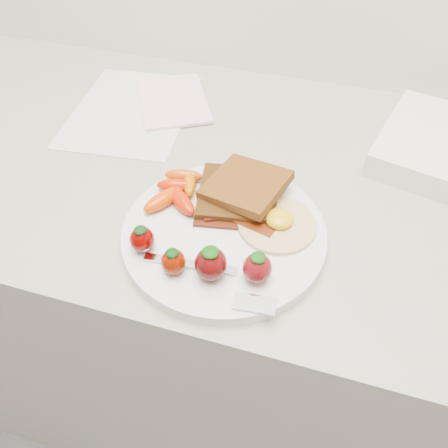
# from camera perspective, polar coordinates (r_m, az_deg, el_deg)

# --- Properties ---
(counter) EXTENTS (2.00, 0.60, 0.90)m
(counter) POSITION_cam_1_polar(r_m,az_deg,el_deg) (1.04, 2.31, -12.13)
(counter) COLOR gray
(counter) RESTS_ON ground
(plate) EXTENTS (0.27, 0.27, 0.02)m
(plate) POSITION_cam_1_polar(r_m,az_deg,el_deg) (0.58, 0.00, -1.27)
(plate) COLOR white
(plate) RESTS_ON counter
(toast_lower) EXTENTS (0.13, 0.13, 0.01)m
(toast_lower) POSITION_cam_1_polar(r_m,az_deg,el_deg) (0.61, 1.86, 4.00)
(toast_lower) COLOR black
(toast_lower) RESTS_ON plate
(toast_upper) EXTENTS (0.12, 0.12, 0.02)m
(toast_upper) POSITION_cam_1_polar(r_m,az_deg,el_deg) (0.61, 2.87, 5.10)
(toast_upper) COLOR #4C260B
(toast_upper) RESTS_ON toast_lower
(fried_egg) EXTENTS (0.14, 0.14, 0.02)m
(fried_egg) POSITION_cam_1_polar(r_m,az_deg,el_deg) (0.58, 7.00, 0.19)
(fried_egg) COLOR beige
(fried_egg) RESTS_ON plate
(bacon_strips) EXTENTS (0.11, 0.07, 0.01)m
(bacon_strips) POSITION_cam_1_polar(r_m,az_deg,el_deg) (0.58, 1.66, 0.82)
(bacon_strips) COLOR #390604
(bacon_strips) RESTS_ON plate
(baby_carrots) EXTENTS (0.08, 0.10, 0.02)m
(baby_carrots) POSITION_cam_1_polar(r_m,az_deg,el_deg) (0.62, -6.07, 4.41)
(baby_carrots) COLOR #C52000
(baby_carrots) RESTS_ON plate
(strawberries) EXTENTS (0.18, 0.05, 0.05)m
(strawberries) POSITION_cam_1_polar(r_m,az_deg,el_deg) (0.52, -2.74, -4.65)
(strawberries) COLOR #5B0100
(strawberries) RESTS_ON plate
(fork) EXTENTS (0.17, 0.06, 0.00)m
(fork) POSITION_cam_1_polar(r_m,az_deg,el_deg) (0.52, -0.77, -7.46)
(fork) COLOR silver
(fork) RESTS_ON plate
(paper_sheet) EXTENTS (0.23, 0.29, 0.00)m
(paper_sheet) POSITION_cam_1_polar(r_m,az_deg,el_deg) (0.84, -11.96, 14.35)
(paper_sheet) COLOR silver
(paper_sheet) RESTS_ON counter
(notepad) EXTENTS (0.19, 0.21, 0.01)m
(notepad) POSITION_cam_1_polar(r_m,az_deg,el_deg) (0.85, -6.62, 15.75)
(notepad) COLOR #FFCFDD
(notepad) RESTS_ON paper_sheet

